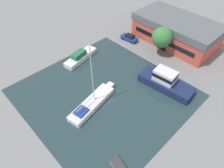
% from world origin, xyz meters
% --- Properties ---
extents(ground_plane, '(440.00, 440.00, 0.00)m').
position_xyz_m(ground_plane, '(0.00, 0.00, 0.00)').
color(ground_plane, slate).
extents(water_canal, '(29.96, 28.82, 0.01)m').
position_xyz_m(water_canal, '(0.00, 0.00, 0.00)').
color(water_canal, '#23383D').
rests_on(water_canal, ground).
extents(warehouse_building, '(21.06, 11.59, 6.27)m').
position_xyz_m(warehouse_building, '(-1.04, 25.89, 3.17)').
color(warehouse_building, '#C64C3D').
rests_on(warehouse_building, ground).
extents(quay_tree_near_building, '(4.67, 4.67, 7.12)m').
position_xyz_m(quay_tree_near_building, '(-0.25, 18.23, 4.77)').
color(quay_tree_near_building, brown).
rests_on(quay_tree_near_building, ground).
extents(parked_car, '(4.75, 2.34, 1.69)m').
position_xyz_m(parked_car, '(-9.56, 17.79, 0.85)').
color(parked_car, navy).
rests_on(parked_car, ground).
extents(sailboat_moored, '(4.60, 11.74, 12.85)m').
position_xyz_m(sailboat_moored, '(0.80, -3.67, 0.63)').
color(sailboat_moored, white).
rests_on(sailboat_moored, water_canal).
extents(motor_cruiser, '(11.49, 5.15, 3.89)m').
position_xyz_m(motor_cruiser, '(7.20, 10.06, 1.40)').
color(motor_cruiser, '#19234C').
rests_on(motor_cruiser, water_canal).
extents(small_dinghy, '(3.53, 2.08, 0.48)m').
position_xyz_m(small_dinghy, '(12.48, -8.46, 0.25)').
color(small_dinghy, white).
rests_on(small_dinghy, water_canal).
extents(cabin_boat, '(4.18, 9.30, 2.26)m').
position_xyz_m(cabin_boat, '(-11.93, 3.34, 0.81)').
color(cabin_boat, white).
rests_on(cabin_boat, water_canal).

